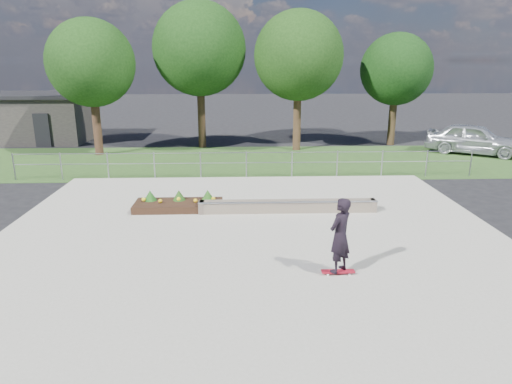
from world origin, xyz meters
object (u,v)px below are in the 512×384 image
Objects in this scene: planter_bed at (179,204)px; grind_ledge at (288,206)px; parked_car at (474,139)px; skateboarder at (340,236)px.

grind_ledge is at bearing -7.55° from planter_bed.
planter_bed is 0.60× the size of parked_car.
skateboarder is (0.73, -4.71, 0.79)m from grind_ledge.
parked_car is at bearing 40.97° from grind_ledge.
skateboarder is at bearing -49.40° from planter_bed.
skateboarder is (4.46, -5.20, 0.81)m from planter_bed.
planter_bed is (-3.74, 0.50, -0.02)m from grind_ledge.
parked_car is (10.59, 14.54, -0.20)m from skateboarder.
planter_bed is 6.90m from skateboarder.
skateboarder is at bearing 176.66° from parked_car.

